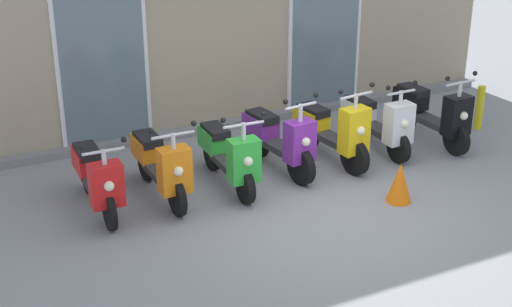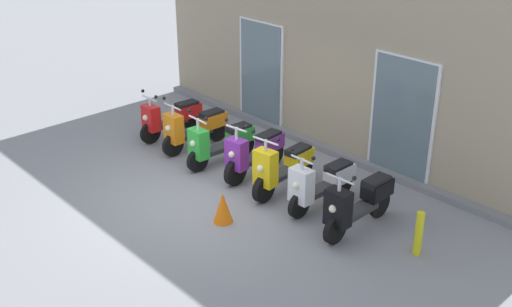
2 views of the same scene
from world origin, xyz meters
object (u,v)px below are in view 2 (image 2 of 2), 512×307
scooter_black (358,203)px  scooter_white (321,183)px  scooter_orange (195,127)px  curb_bollard (419,234)px  scooter_purple (254,152)px  scooter_yellow (283,167)px  scooter_green (221,142)px  scooter_red (171,117)px  traffic_cone (223,207)px

scooter_black → scooter_white: bearing=171.7°
scooter_orange → scooter_white: size_ratio=1.04×
scooter_orange → curb_bollard: scooter_orange is taller
scooter_purple → scooter_white: scooter_purple is taller
scooter_orange → scooter_yellow: size_ratio=1.02×
scooter_purple → scooter_white: size_ratio=1.02×
scooter_white → scooter_black: 0.90m
scooter_yellow → curb_bollard: scooter_yellow is taller
scooter_green → scooter_white: 2.45m
scooter_red → scooter_orange: (0.82, -0.01, 0.01)m
scooter_black → curb_bollard: bearing=6.6°
scooter_black → traffic_cone: scooter_black is taller
scooter_orange → scooter_purple: 1.72m
scooter_green → scooter_white: bearing=3.6°
scooter_white → scooter_black: (0.89, -0.13, 0.04)m
scooter_purple → scooter_yellow: 0.81m
scooter_white → scooter_orange: bearing=-178.5°
scooter_white → scooter_yellow: bearing=-174.2°
scooter_white → scooter_black: scooter_black is taller
scooter_yellow → curb_bollard: (2.77, 0.08, -0.12)m
traffic_cone → scooter_white: bearing=64.9°
scooter_red → scooter_green: size_ratio=0.98×
scooter_purple → scooter_black: scooter_purple is taller
scooter_green → traffic_cone: (1.73, -1.38, -0.19)m
scooter_yellow → scooter_white: bearing=5.8°
scooter_red → scooter_yellow: 3.35m
scooter_white → curb_bollard: scooter_white is taller
scooter_purple → scooter_yellow: size_ratio=1.00×
scooter_green → scooter_yellow: bearing=2.4°
scooter_green → curb_bollard: (4.39, 0.14, -0.10)m
scooter_green → scooter_white: scooter_green is taller
scooter_orange → curb_bollard: bearing=0.8°
traffic_cone → scooter_yellow: bearing=94.3°
traffic_cone → scooter_orange: bearing=151.3°
scooter_red → scooter_purple: scooter_purple is taller
scooter_green → scooter_red: bearing=177.5°
scooter_red → scooter_white: size_ratio=1.00×
scooter_orange → scooter_purple: scooter_purple is taller
scooter_orange → scooter_white: (3.36, 0.09, -0.01)m
scooter_red → scooter_green: scooter_green is taller
scooter_green → scooter_yellow: size_ratio=1.00×
scooter_green → scooter_white: size_ratio=1.02×
scooter_green → scooter_orange: bearing=175.7°
scooter_black → scooter_red: bearing=179.4°
scooter_orange → scooter_purple: (1.72, 0.06, -0.00)m
scooter_green → scooter_purple: size_ratio=1.00×
scooter_white → curb_bollard: 1.94m
scooter_white → curb_bollard: (1.94, -0.01, -0.10)m
scooter_orange → traffic_cone: (2.64, -1.45, -0.20)m
scooter_white → scooter_green: bearing=-176.4°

